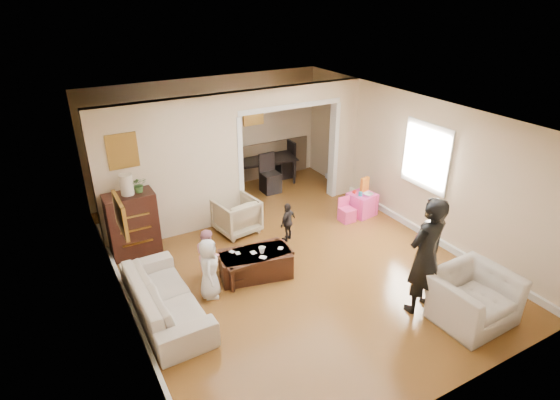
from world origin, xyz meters
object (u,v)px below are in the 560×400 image
cyan_cup (360,194)px  armchair_back (237,216)px  dresser (133,224)px  coffee_cup (262,250)px  dining_table (258,170)px  table_lamp (126,185)px  sofa (165,297)px  armchair_front (472,298)px  child_toddler (288,222)px  adult_person (426,256)px  play_table (362,204)px  child_kneel_b (208,255)px  coffee_table (255,264)px  child_kneel_a (209,269)px

cyan_cup → armchair_back: bearing=165.5°
dresser → coffee_cup: dresser is taller
dresser → dining_table: 3.83m
table_lamp → coffee_cup: bearing=-46.5°
sofa → cyan_cup: bearing=-77.3°
sofa → dresser: dresser is taller
armchair_back → cyan_cup: 2.57m
armchair_front → dining_table: (-0.40, 5.96, -0.05)m
dresser → child_toddler: bearing=-19.9°
table_lamp → adult_person: size_ratio=0.20×
armchair_front → adult_person: (-0.47, 0.52, 0.55)m
armchair_back → child_toddler: bearing=124.5°
dresser → adult_person: bearing=-47.8°
armchair_back → dining_table: 2.48m
armchair_back → play_table: 2.66m
cyan_cup → adult_person: (-1.09, -2.80, 0.40)m
armchair_back → coffee_cup: bearing=72.5°
sofa → armchair_front: size_ratio=1.86×
armchair_front → cyan_cup: bearing=77.6°
cyan_cup → dining_table: (-1.02, 2.64, -0.20)m
table_lamp → dining_table: table_lamp is taller
armchair_front → child_kneel_b: child_kneel_b is taller
dresser → adult_person: adult_person is taller
armchair_back → coffee_table: bearing=68.5°
cyan_cup → child_toddler: child_toddler is taller
dining_table → child_kneel_b: (-2.51, -3.20, 0.14)m
dresser → coffee_table: 2.33m
coffee_cup → dining_table: dining_table is taller
sofa → play_table: 4.66m
armchair_front → table_lamp: table_lamp is taller
armchair_front → adult_person: bearing=129.9°
coffee_table → play_table: (2.93, 0.91, 0.02)m
armchair_front → play_table: size_ratio=2.29×
armchair_front → table_lamp: 5.69m
sofa → armchair_back: size_ratio=2.71×
armchair_back → armchair_front: armchair_front is taller
adult_person → child_kneel_a: (-2.59, 1.79, -0.42)m
child_kneel_b → child_toddler: bearing=-82.4°
sofa → cyan_cup: sofa is taller
dresser → armchair_front: bearing=-47.8°
coffee_table → child_kneel_a: size_ratio=1.17×
armchair_back → armchair_front: (1.87, -3.97, 0.01)m
armchair_back → table_lamp: size_ratio=2.12×
sofa → cyan_cup: (4.41, 1.11, 0.21)m
cyan_cup → sofa: bearing=-165.8°
coffee_cup → adult_person: (1.64, -1.89, 0.43)m
armchair_back → child_kneel_b: size_ratio=0.85×
armchair_front → coffee_cup: size_ratio=10.17×
coffee_cup → child_kneel_a: 0.96m
coffee_cup → play_table: coffee_cup is taller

